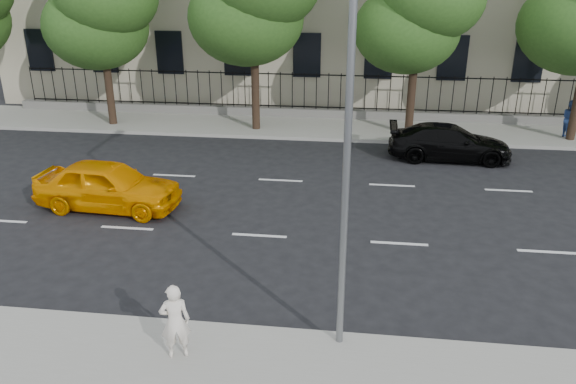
{
  "coord_description": "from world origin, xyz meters",
  "views": [
    {
      "loc": [
        2.64,
        -11.85,
        7.33
      ],
      "look_at": [
        0.78,
        3.0,
        1.21
      ],
      "focal_mm": 35.0,
      "sensor_mm": 36.0,
      "label": 1
    }
  ],
  "objects_px": {
    "street_light": "(350,94)",
    "yellow_taxi": "(108,185)",
    "black_sedan": "(449,142)",
    "woman_near": "(175,321)"
  },
  "relations": [
    {
      "from": "street_light",
      "to": "yellow_taxi",
      "type": "height_order",
      "value": "street_light"
    },
    {
      "from": "black_sedan",
      "to": "woman_near",
      "type": "height_order",
      "value": "woman_near"
    },
    {
      "from": "street_light",
      "to": "woman_near",
      "type": "bearing_deg",
      "value": -156.12
    },
    {
      "from": "black_sedan",
      "to": "woman_near",
      "type": "distance_m",
      "value": 15.12
    },
    {
      "from": "woman_near",
      "to": "yellow_taxi",
      "type": "bearing_deg",
      "value": -77.74
    },
    {
      "from": "black_sedan",
      "to": "street_light",
      "type": "bearing_deg",
      "value": 163.53
    },
    {
      "from": "yellow_taxi",
      "to": "black_sedan",
      "type": "bearing_deg",
      "value": -56.92
    },
    {
      "from": "street_light",
      "to": "black_sedan",
      "type": "height_order",
      "value": "street_light"
    },
    {
      "from": "street_light",
      "to": "woman_near",
      "type": "distance_m",
      "value": 5.43
    },
    {
      "from": "street_light",
      "to": "woman_near",
      "type": "relative_size",
      "value": 5.06
    }
  ]
}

